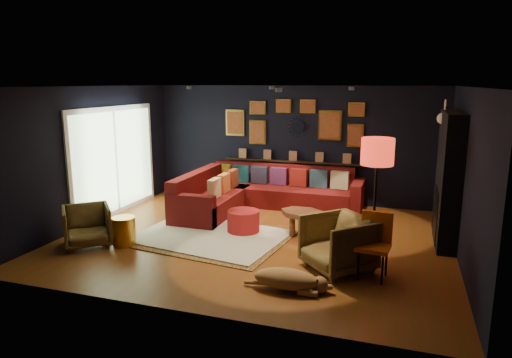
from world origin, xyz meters
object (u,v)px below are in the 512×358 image
(gold_stool, at_px, (124,231))
(orange_chair, at_px, (375,240))
(sectional, at_px, (255,194))
(pouf, at_px, (243,221))
(coffee_table, at_px, (303,216))
(floor_lamp, at_px, (377,156))
(armchair_left, at_px, (87,224))
(dog, at_px, (286,275))
(armchair_right, at_px, (338,241))

(gold_stool, xyz_separation_m, orange_chair, (4.04, 0.00, 0.30))
(sectional, xyz_separation_m, pouf, (0.31, -1.61, -0.10))
(coffee_table, distance_m, orange_chair, 1.93)
(pouf, height_order, gold_stool, gold_stool)
(coffee_table, distance_m, floor_lamp, 1.78)
(coffee_table, distance_m, armchair_left, 3.66)
(dog, bearing_deg, floor_lamp, 59.96)
(floor_lamp, bearing_deg, sectional, 144.34)
(sectional, relative_size, armchair_right, 3.89)
(armchair_right, xyz_separation_m, floor_lamp, (0.43, 0.88, 1.12))
(gold_stool, bearing_deg, armchair_right, 1.06)
(coffee_table, xyz_separation_m, dog, (0.26, -2.19, -0.16))
(gold_stool, bearing_deg, orange_chair, 0.00)
(coffee_table, bearing_deg, pouf, -169.45)
(pouf, height_order, armchair_left, armchair_left)
(armchair_right, relative_size, dog, 0.74)
(armchair_right, height_order, gold_stool, armchair_right)
(coffee_table, distance_m, armchair_right, 1.56)
(armchair_left, distance_m, gold_stool, 0.62)
(orange_chair, relative_size, dog, 0.77)
(pouf, bearing_deg, floor_lamp, -6.25)
(gold_stool, bearing_deg, sectional, 63.90)
(coffee_table, bearing_deg, orange_chair, -46.66)
(gold_stool, xyz_separation_m, dog, (2.99, -0.80, -0.04))
(coffee_table, bearing_deg, armchair_right, -58.75)
(armchair_left, distance_m, orange_chair, 4.61)
(pouf, distance_m, dog, 2.39)
(armchair_left, bearing_deg, floor_lamp, -27.26)
(coffee_table, bearing_deg, sectional, 133.74)
(pouf, bearing_deg, armchair_right, -31.50)
(gold_stool, height_order, floor_lamp, floor_lamp)
(sectional, height_order, armchair_left, sectional)
(dog, bearing_deg, pouf, 122.27)
(armchair_right, distance_m, orange_chair, 0.52)
(armchair_left, bearing_deg, dog, -51.04)
(orange_chair, height_order, floor_lamp, floor_lamp)
(sectional, bearing_deg, pouf, -79.17)
(orange_chair, bearing_deg, dog, -136.16)
(pouf, relative_size, dog, 0.49)
(coffee_table, xyz_separation_m, gold_stool, (-2.73, -1.39, -0.12))
(coffee_table, relative_size, pouf, 1.65)
(pouf, relative_size, armchair_left, 0.78)
(pouf, relative_size, floor_lamp, 0.32)
(sectional, height_order, armchair_right, armchair_right)
(floor_lamp, xyz_separation_m, dog, (-0.98, -1.75, -1.35))
(sectional, xyz_separation_m, armchair_right, (2.16, -2.74, 0.12))
(floor_lamp, relative_size, dog, 1.56)
(coffee_table, distance_m, gold_stool, 3.07)
(sectional, distance_m, dog, 3.96)
(orange_chair, relative_size, floor_lamp, 0.50)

